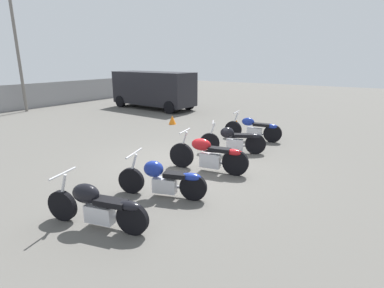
% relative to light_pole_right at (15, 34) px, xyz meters
% --- Properties ---
extents(ground_plane, '(60.00, 60.00, 0.00)m').
position_rel_light_pole_right_xyz_m(ground_plane, '(-2.43, -12.82, -4.17)').
color(ground_plane, '#5B5954').
extents(light_pole_right, '(0.70, 0.35, 7.01)m').
position_rel_light_pole_right_xyz_m(light_pole_right, '(0.00, 0.00, 0.00)').
color(light_pole_right, slate).
rests_on(light_pole_right, ground_plane).
extents(motorcycle_slot_0, '(0.80, 1.98, 0.95)m').
position_rel_light_pole_right_xyz_m(motorcycle_slot_0, '(-5.91, -13.30, -3.75)').
color(motorcycle_slot_0, black).
rests_on(motorcycle_slot_0, ground_plane).
extents(motorcycle_slot_1, '(0.93, 1.91, 0.95)m').
position_rel_light_pole_right_xyz_m(motorcycle_slot_1, '(-4.32, -13.48, -3.76)').
color(motorcycle_slot_1, black).
rests_on(motorcycle_slot_1, ground_plane).
extents(motorcycle_slot_2, '(0.70, 2.17, 1.05)m').
position_rel_light_pole_right_xyz_m(motorcycle_slot_2, '(-2.47, -13.53, -3.72)').
color(motorcycle_slot_2, black).
rests_on(motorcycle_slot_2, ground_plane).
extents(motorcycle_slot_3, '(1.10, 1.86, 1.00)m').
position_rel_light_pole_right_xyz_m(motorcycle_slot_3, '(-0.69, -13.38, -3.75)').
color(motorcycle_slot_3, black).
rests_on(motorcycle_slot_3, ground_plane).
extents(motorcycle_slot_4, '(0.66, 2.09, 1.01)m').
position_rel_light_pole_right_xyz_m(motorcycle_slot_4, '(1.18, -13.28, -3.75)').
color(motorcycle_slot_4, black).
rests_on(motorcycle_slot_4, ground_plane).
extents(parked_van, '(2.18, 5.32, 2.16)m').
position_rel_light_pole_right_xyz_m(parked_van, '(4.84, -5.36, -2.97)').
color(parked_van, black).
rests_on(parked_van, ground_plane).
extents(traffic_cone_near, '(0.32, 0.32, 0.40)m').
position_rel_light_pole_right_xyz_m(traffic_cone_near, '(2.49, -11.97, -3.97)').
color(traffic_cone_near, orange).
rests_on(traffic_cone_near, ground_plane).
extents(traffic_cone_far, '(0.34, 0.34, 0.40)m').
position_rel_light_pole_right_xyz_m(traffic_cone_far, '(1.79, -9.09, -3.97)').
color(traffic_cone_far, orange).
rests_on(traffic_cone_far, ground_plane).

